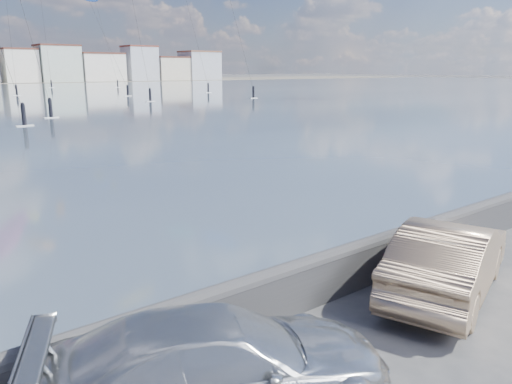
# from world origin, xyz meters

# --- Properties ---
(seawall) EXTENTS (400.00, 0.36, 1.08)m
(seawall) POSITION_xyz_m (0.00, 2.70, 0.58)
(seawall) COLOR #28282B
(seawall) RESTS_ON ground
(car_silver) EXTENTS (5.38, 3.84, 1.45)m
(car_silver) POSITION_xyz_m (-1.90, 1.18, 0.72)
(car_silver) COLOR #B1B5BA
(car_silver) RESTS_ON ground
(car_champagne) EXTENTS (5.15, 3.18, 1.60)m
(car_champagne) POSITION_xyz_m (4.10, 1.30, 0.80)
(car_champagne) COLOR tan
(car_champagne) RESTS_ON ground
(kitesurfer_0) EXTENTS (4.32, 13.28, 18.37)m
(kitesurfer_0) POSITION_xyz_m (30.10, 88.98, 16.69)
(kitesurfer_0) COLOR blue
(kitesurfer_0) RESTS_ON ground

